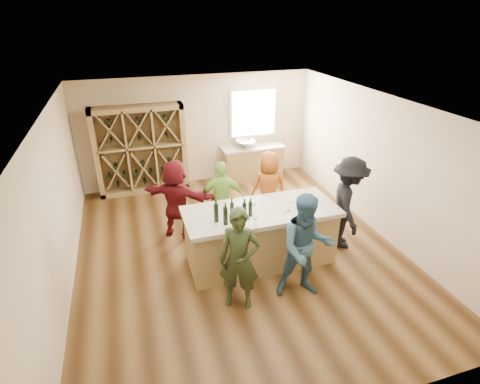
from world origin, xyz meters
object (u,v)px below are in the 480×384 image
object	(u,v)px
sink	(246,144)
wine_bottle_b	(225,216)
person_near_left	(239,260)
person_far_mid	(222,199)
person_far_left	(176,199)
wine_bottle_e	(250,209)
wine_bottle_c	(232,210)
wine_rack	(141,150)
person_server	(348,203)
wine_bottle_a	(216,213)
person_far_right	(268,188)
tasting_counter_base	(260,238)
wine_bottle_d	(244,211)
person_near_right	(306,247)

from	to	relation	value
sink	wine_bottle_b	xyz separation A→B (m)	(-1.64, -3.93, 0.23)
person_near_left	person_far_mid	world-z (taller)	person_near_left
person_far_left	wine_bottle_e	bearing A→B (deg)	158.76
wine_bottle_c	person_far_left	distance (m)	1.65
wine_bottle_b	wine_bottle_e	world-z (taller)	wine_bottle_b
wine_rack	person_server	distance (m)	5.13
wine_bottle_c	person_near_left	xyz separation A→B (m)	(-0.15, -0.88, -0.36)
person_far_left	wine_bottle_a	bearing A→B (deg)	140.69
wine_rack	person_server	world-z (taller)	wine_rack
wine_bottle_a	person_far_right	size ratio (longest dim) A/B	0.20
wine_bottle_a	person_far_left	distance (m)	1.61
person_far_right	person_far_left	world-z (taller)	person_far_left
wine_bottle_b	wine_bottle_e	size ratio (longest dim) A/B	1.17
wine_rack	person_far_mid	distance (m)	2.93
wine_bottle_e	wine_rack	bearing A→B (deg)	111.65
wine_bottle_c	person_far_left	size ratio (longest dim) A/B	0.16
tasting_counter_base	person_far_right	world-z (taller)	person_far_right
wine_bottle_c	wine_bottle_e	distance (m)	0.31
wine_bottle_d	person_far_mid	bearing A→B (deg)	90.90
wine_bottle_a	wine_bottle_c	distance (m)	0.29
wine_bottle_b	person_far_left	world-z (taller)	person_far_left
tasting_counter_base	person_far_left	distance (m)	1.89
tasting_counter_base	wine_bottle_c	bearing A→B (deg)	-170.73
sink	wine_bottle_a	xyz separation A→B (m)	(-1.76, -3.79, 0.23)
wine_rack	person_far_right	distance (m)	3.44
tasting_counter_base	person_near_right	world-z (taller)	person_near_right
wine_bottle_c	person_near_right	bearing A→B (deg)	-45.92
person_far_mid	person_far_left	world-z (taller)	person_far_left
tasting_counter_base	person_near_right	size ratio (longest dim) A/B	1.44
tasting_counter_base	person_near_right	bearing A→B (deg)	-70.76
sink	person_far_left	size ratio (longest dim) A/B	0.33
tasting_counter_base	wine_bottle_d	distance (m)	0.85
wine_rack	person_near_right	distance (m)	5.23
wine_rack	person_near_right	world-z (taller)	wine_rack
tasting_counter_base	wine_bottle_e	distance (m)	0.77
tasting_counter_base	wine_bottle_e	bearing A→B (deg)	-149.47
person_far_left	person_far_mid	bearing A→B (deg)	-158.16
wine_bottle_e	person_near_left	xyz separation A→B (m)	(-0.45, -0.83, -0.36)
wine_bottle_a	wine_bottle_e	xyz separation A→B (m)	(0.59, -0.00, -0.02)
wine_bottle_b	person_near_right	size ratio (longest dim) A/B	0.18
wine_rack	person_far_right	world-z (taller)	wine_rack
sink	wine_bottle_c	distance (m)	4.02
wine_rack	wine_bottle_c	xyz separation A→B (m)	(1.23, -3.80, 0.11)
person_near_right	person_far_right	world-z (taller)	person_near_right
tasting_counter_base	person_far_mid	world-z (taller)	person_far_mid
wine_bottle_c	wine_bottle_a	bearing A→B (deg)	-169.04
person_far_left	person_near_left	bearing A→B (deg)	138.01
wine_bottle_d	person_near_left	world-z (taller)	person_near_left
tasting_counter_base	wine_bottle_a	size ratio (longest dim) A/B	8.19
wine_bottle_a	person_far_mid	xyz separation A→B (m)	(0.44, 1.30, -0.44)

